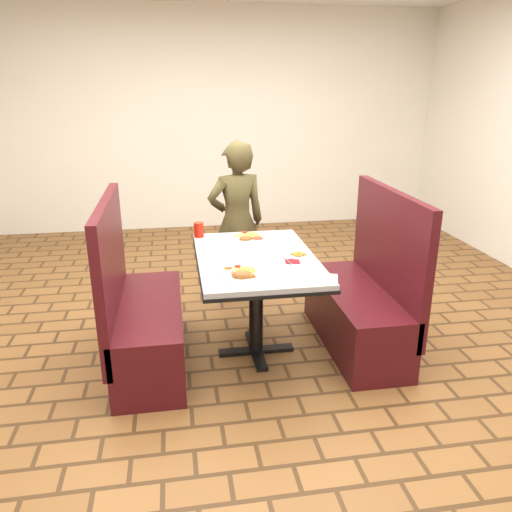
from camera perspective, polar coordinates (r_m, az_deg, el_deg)
name	(u,v)px	position (r m, az deg, el deg)	size (l,w,h in m)	color
room	(256,77)	(3.24, 0.00, 19.82)	(7.00, 7.04, 2.82)	brown
dining_table	(256,269)	(3.46, 0.00, -1.50)	(0.81, 1.21, 0.75)	#A8AAAD
booth_bench_left	(142,320)	(3.56, -12.89, -7.12)	(0.47, 1.20, 1.17)	#491016
booth_bench_right	(362,304)	(3.79, 12.05, -5.36)	(0.47, 1.20, 1.17)	#491016
diner_person	(237,222)	(4.43, -2.23, 3.88)	(0.52, 0.34, 1.42)	brown
near_dinner_plate	(242,271)	(3.06, -1.65, -1.77)	(0.28, 0.28, 0.09)	white
far_dinner_plate	(249,236)	(3.78, -0.82, 2.29)	(0.29, 0.29, 0.07)	white
plantain_plate	(298,255)	(3.43, 4.88, 0.13)	(0.16, 0.16, 0.02)	white
maroon_napkin	(292,261)	(3.33, 4.19, -0.63)	(0.10, 0.10, 0.00)	maroon
spoon_utensil	(288,261)	(3.32, 3.64, -0.56)	(0.01, 0.14, 0.00)	silver
red_tumbler	(199,230)	(3.87, -6.56, 3.00)	(0.08, 0.08, 0.11)	red
paper_napkin	(322,278)	(3.05, 7.54, -2.56)	(0.19, 0.14, 0.01)	white
knife_utensil	(255,275)	(3.07, -0.12, -2.13)	(0.01, 0.16, 0.00)	silver
fork_utensil	(254,276)	(3.04, -0.28, -2.35)	(0.01, 0.14, 0.00)	silver
lettuce_shreds	(260,253)	(3.49, 0.49, 0.37)	(0.28, 0.32, 0.00)	#8AAE45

